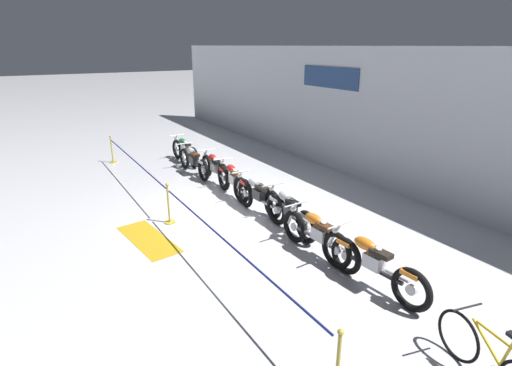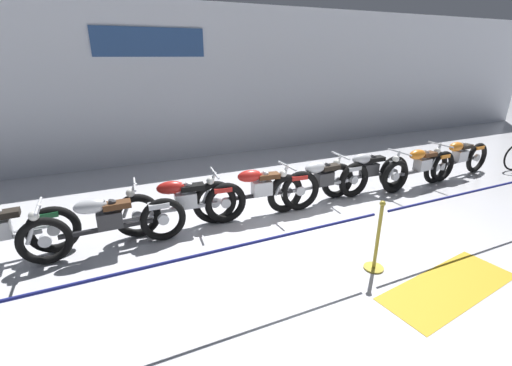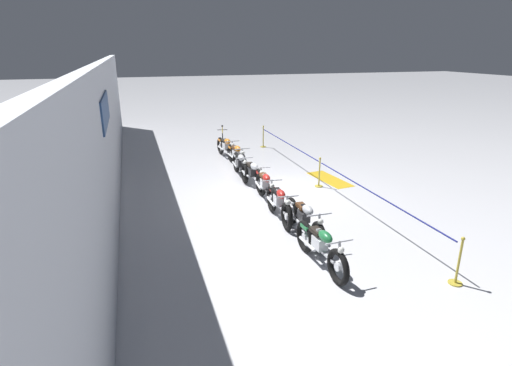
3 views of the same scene
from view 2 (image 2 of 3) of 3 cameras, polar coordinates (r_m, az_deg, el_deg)
name	(u,v)px [view 2 (image 2 of 3)]	position (r m, az deg, el deg)	size (l,w,h in m)	color
ground_plane	(307,223)	(6.31, 8.42, -6.66)	(120.00, 120.00, 0.00)	silver
back_wall	(214,83)	(10.31, -6.98, 16.18)	(28.00, 0.29, 4.20)	silver
motorcycle_silver_1	(106,224)	(5.68, -23.70, -6.22)	(2.40, 0.62, 0.95)	black
motorcycle_red_2	(182,204)	(5.99, -12.16, -3.48)	(2.27, 0.62, 0.96)	black
motorcycle_red_3	(259,192)	(6.33, 0.46, -1.49)	(2.48, 0.62, 0.98)	black
motorcycle_silver_4	(321,182)	(6.98, 10.81, 0.12)	(2.46, 0.62, 0.96)	black
motorcycle_silver_5	(367,173)	(7.80, 17.95, 1.65)	(2.26, 0.62, 0.96)	black
motorcycle_orange_6	(420,167)	(8.63, 25.68, 2.38)	(2.33, 0.62, 0.95)	black
motorcycle_orange_7	(458,159)	(9.74, 30.56, 3.51)	(2.45, 0.62, 0.96)	black
stanchion_far_left	(277,246)	(4.09, 3.52, -10.48)	(12.51, 0.28, 1.05)	gold
stanchion_mid_left	(377,247)	(5.13, 19.45, -9.98)	(0.28, 0.28, 1.05)	gold
floor_banner	(449,287)	(5.35, 29.49, -14.80)	(2.09, 0.74, 0.01)	#B78E19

